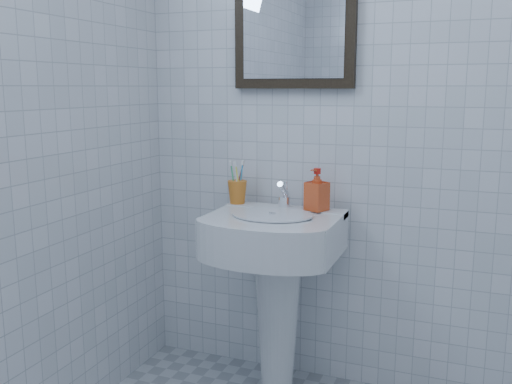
% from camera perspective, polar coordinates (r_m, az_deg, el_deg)
% --- Properties ---
extents(wall_back, '(2.20, 0.02, 2.50)m').
position_cam_1_polar(wall_back, '(2.28, 15.00, 10.21)').
color(wall_back, silver).
rests_on(wall_back, ground).
extents(washbasin, '(0.50, 0.37, 0.77)m').
position_cam_1_polar(washbasin, '(2.29, 2.02, -8.13)').
color(washbasin, silver).
rests_on(washbasin, ground).
extents(faucet, '(0.05, 0.10, 0.12)m').
position_cam_1_polar(faucet, '(2.30, 2.82, -0.50)').
color(faucet, white).
rests_on(faucet, washbasin).
extents(toothbrush_cup, '(0.10, 0.10, 0.10)m').
position_cam_1_polar(toothbrush_cup, '(2.39, -1.88, -0.00)').
color(toothbrush_cup, orange).
rests_on(toothbrush_cup, washbasin).
extents(soap_dispenser, '(0.10, 0.10, 0.17)m').
position_cam_1_polar(soap_dispenser, '(2.26, 6.11, 0.25)').
color(soap_dispenser, red).
rests_on(soap_dispenser, washbasin).
extents(wall_mirror, '(0.50, 0.04, 0.62)m').
position_cam_1_polar(wall_mirror, '(2.37, 3.85, 17.79)').
color(wall_mirror, black).
rests_on(wall_mirror, wall_back).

